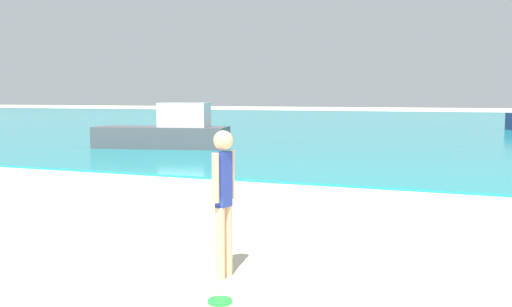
% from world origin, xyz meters
% --- Properties ---
extents(water, '(160.00, 60.00, 0.06)m').
position_xyz_m(water, '(0.00, 42.76, 0.03)').
color(water, teal).
rests_on(water, ground).
extents(person_standing, '(0.21, 0.35, 1.55)m').
position_xyz_m(person_standing, '(1.64, 6.55, 0.88)').
color(person_standing, '#DDAD84').
rests_on(person_standing, ground).
extents(frisbee, '(0.23, 0.23, 0.03)m').
position_xyz_m(frisbee, '(1.90, 5.89, 0.01)').
color(frisbee, green).
rests_on(frisbee, ground).
extents(boat_near, '(4.95, 2.49, 1.61)m').
position_xyz_m(boat_near, '(-6.19, 18.81, 0.62)').
color(boat_near, '#4C4C51').
rests_on(boat_near, water).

